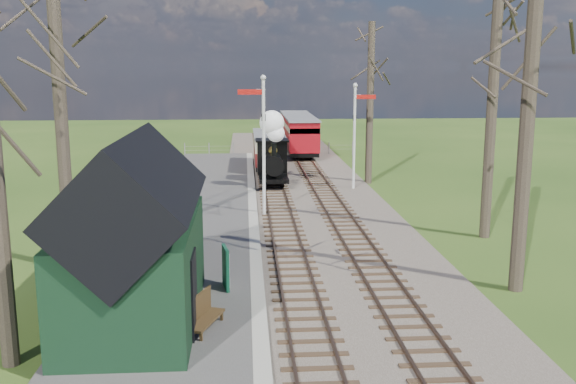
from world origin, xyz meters
The scene contains 18 objects.
distant_hills centered at (1.40, 64.38, -16.21)m, with size 114.40×48.00×22.02m.
ballast_bed centered at (1.30, 22.00, 0.05)m, with size 8.00×60.00×0.10m, color brown.
track_near centered at (0.00, 22.00, 0.10)m, with size 1.60×60.00×0.15m.
track_far centered at (2.60, 22.00, 0.10)m, with size 1.60×60.00×0.15m.
platform centered at (-3.50, 14.00, 0.10)m, with size 5.00×44.00×0.20m, color #474442.
coping_strip centered at (-1.20, 14.00, 0.10)m, with size 0.40×44.00×0.21m, color #B2AD9E.
station_shed centered at (-4.30, 4.00, 2.27)m, with size 3.25×6.30×4.78m.
semaphore_near centered at (-0.77, 16.00, 3.62)m, with size 1.22×0.24×6.22m.
semaphore_far centered at (4.37, 22.00, 3.35)m, with size 1.22×0.24×5.72m.
bare_trees centered at (1.33, 10.10, 5.21)m, with size 15.51×22.39×12.00m.
fence_line centered at (0.30, 36.00, 0.55)m, with size 12.60×0.08×1.00m.
locomotive centered at (-0.01, 23.13, 1.92)m, with size 1.65×3.85×4.13m.
coach centered at (0.00, 29.18, 1.41)m, with size 1.93×6.61×2.03m.
red_carriage_a centered at (2.60, 34.62, 1.60)m, with size 2.23×5.51×2.34m.
red_carriage_b centered at (2.60, 40.12, 1.60)m, with size 2.23×5.51×2.34m.
sign_board centered at (-2.11, 6.19, 0.82)m, with size 0.25×0.85×1.24m.
bench centered at (-2.64, 3.24, 0.61)m, with size 0.93×1.58×0.87m.
person centered at (-3.19, 2.58, 0.93)m, with size 0.53×0.35×1.45m, color #1A1E2F.
Camera 1 is at (-1.51, -11.74, 6.55)m, focal length 40.00 mm.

